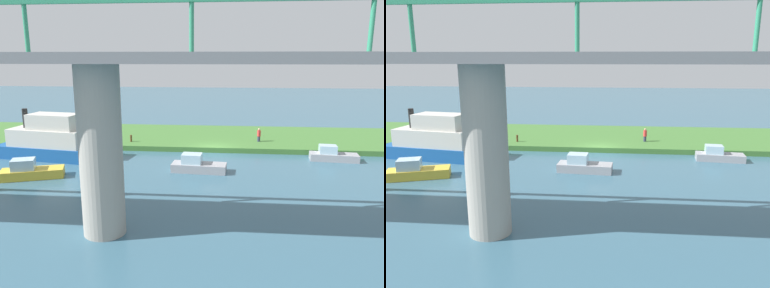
% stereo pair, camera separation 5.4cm
% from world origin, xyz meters
% --- Properties ---
extents(ground_plane, '(160.00, 160.00, 0.00)m').
position_xyz_m(ground_plane, '(0.00, 0.00, 0.00)').
color(ground_plane, '#386075').
extents(grassy_bank, '(80.00, 12.00, 0.50)m').
position_xyz_m(grassy_bank, '(0.00, -6.00, 0.25)').
color(grassy_bank, '#427533').
rests_on(grassy_bank, ground).
extents(bridge_pylon, '(2.18, 2.18, 8.68)m').
position_xyz_m(bridge_pylon, '(4.99, 17.23, 4.34)').
color(bridge_pylon, '#9E998E').
rests_on(bridge_pylon, ground).
extents(bridge_span, '(61.33, 4.30, 3.25)m').
position_xyz_m(bridge_span, '(4.99, 17.22, 9.18)').
color(bridge_span, slate).
rests_on(bridge_span, bridge_pylon).
extents(person_on_bank, '(0.44, 0.44, 1.39)m').
position_xyz_m(person_on_bank, '(-4.58, -3.22, 1.20)').
color(person_on_bank, '#2D334C').
rests_on(person_on_bank, grassy_bank).
extents(mooring_post, '(0.20, 0.20, 0.70)m').
position_xyz_m(mooring_post, '(8.50, -1.89, 0.85)').
color(mooring_post, brown).
rests_on(mooring_post, grassy_bank).
extents(pontoon_yellow, '(9.05, 4.15, 4.46)m').
position_xyz_m(pontoon_yellow, '(14.92, 3.18, 1.65)').
color(pontoon_yellow, '#195199').
rests_on(pontoon_yellow, ground).
extents(houseboat_blue, '(4.22, 1.88, 1.36)m').
position_xyz_m(houseboat_blue, '(-10.65, 1.73, 0.49)').
color(houseboat_blue, '#99999E').
rests_on(houseboat_blue, ground).
extents(motorboat_red, '(4.44, 1.85, 1.45)m').
position_xyz_m(motorboat_red, '(1.04, 6.12, 0.52)').
color(motorboat_red, '#99999E').
rests_on(motorboat_red, ground).
extents(skiff_small, '(4.81, 3.02, 1.51)m').
position_xyz_m(skiff_small, '(13.53, 8.93, 0.54)').
color(skiff_small, gold).
rests_on(skiff_small, ground).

